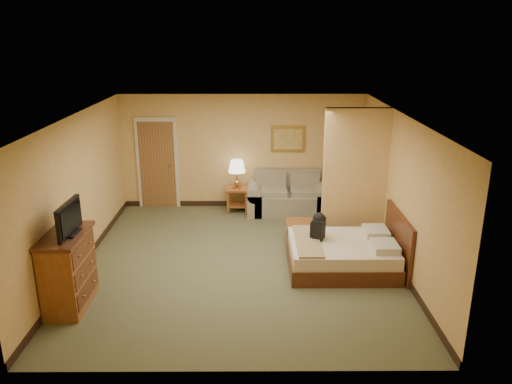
{
  "coord_description": "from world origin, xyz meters",
  "views": [
    {
      "loc": [
        0.24,
        -8.06,
        3.92
      ],
      "look_at": [
        0.29,
        0.6,
        1.11
      ],
      "focal_mm": 35.0,
      "sensor_mm": 36.0,
      "label": 1
    }
  ],
  "objects_px": {
    "dresser": "(68,270)",
    "bed": "(346,253)",
    "coffee_table": "(302,228)",
    "loveseat": "(288,199)"
  },
  "relations": [
    {
      "from": "dresser",
      "to": "bed",
      "type": "bearing_deg",
      "value": 15.74
    },
    {
      "from": "dresser",
      "to": "loveseat",
      "type": "bearing_deg",
      "value": 49.06
    },
    {
      "from": "coffee_table",
      "to": "bed",
      "type": "distance_m",
      "value": 1.28
    },
    {
      "from": "loveseat",
      "to": "coffee_table",
      "type": "relative_size",
      "value": 2.87
    },
    {
      "from": "coffee_table",
      "to": "loveseat",
      "type": "bearing_deg",
      "value": 95.52
    },
    {
      "from": "bed",
      "to": "coffee_table",
      "type": "bearing_deg",
      "value": 119.89
    },
    {
      "from": "loveseat",
      "to": "dresser",
      "type": "height_order",
      "value": "dresser"
    },
    {
      "from": "coffee_table",
      "to": "dresser",
      "type": "xyz_separation_m",
      "value": [
        -3.66,
        -2.33,
        0.29
      ]
    },
    {
      "from": "loveseat",
      "to": "bed",
      "type": "height_order",
      "value": "bed"
    },
    {
      "from": "dresser",
      "to": "bed",
      "type": "height_order",
      "value": "dresser"
    }
  ]
}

